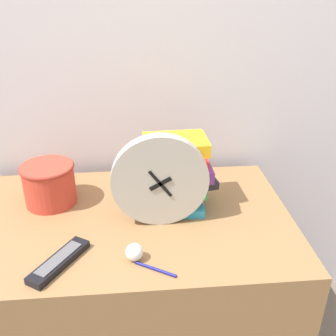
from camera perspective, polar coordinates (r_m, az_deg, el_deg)
name	(u,v)px	position (r m, az deg, el deg)	size (l,w,h in m)	color
wall_back	(121,38)	(1.46, -6.85, 18.18)	(6.00, 0.04, 2.40)	silver
desk	(132,300)	(1.49, -5.27, -18.53)	(1.05, 0.65, 0.71)	olive
desk_clock	(160,181)	(1.16, -1.17, -1.87)	(0.29, 0.04, 0.29)	#B7B2A8
book_stack	(175,173)	(1.27, 1.01, -0.68)	(0.26, 0.19, 0.23)	#2D9ED1
basket	(49,183)	(1.36, -16.87, -2.05)	(0.18, 0.18, 0.14)	#C63D2D
tv_remote	(59,261)	(1.12, -15.52, -12.91)	(0.15, 0.19, 0.02)	black
crumpled_paper_ball	(134,252)	(1.09, -4.91, -12.07)	(0.05, 0.05, 0.05)	white
pen	(155,269)	(1.06, -1.84, -14.46)	(0.11, 0.07, 0.01)	navy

